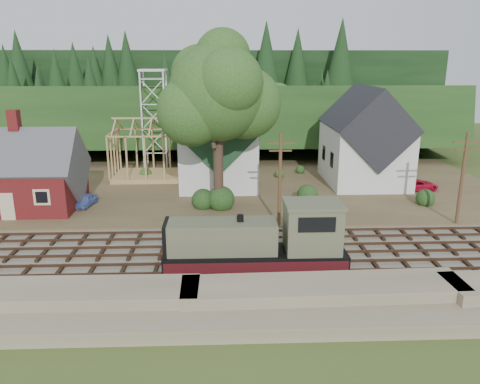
{
  "coord_description": "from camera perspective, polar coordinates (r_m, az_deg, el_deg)",
  "views": [
    {
      "loc": [
        2.38,
        -31.16,
        13.59
      ],
      "look_at": [
        3.81,
        6.0,
        3.0
      ],
      "focal_mm": 35.0,
      "sensor_mm": 36.0,
      "label": 1
    }
  ],
  "objects": [
    {
      "name": "embankment",
      "position": [
        26.53,
        -7.28,
        -15.06
      ],
      "size": [
        64.0,
        5.0,
        1.6
      ],
      "primitive_type": "cube",
      "color": "#7F7259",
      "rests_on": "ground"
    },
    {
      "name": "car_blue",
      "position": [
        46.14,
        -18.32,
        -0.96
      ],
      "size": [
        1.8,
        3.39,
        1.1
      ],
      "primitive_type": "imported",
      "rotation": [
        0.0,
        0.0,
        -0.16
      ],
      "color": "#6180D1",
      "rests_on": "village_flat"
    },
    {
      "name": "ground",
      "position": [
        34.08,
        -6.08,
        -7.7
      ],
      "size": [
        140.0,
        140.0,
        0.0
      ],
      "primitive_type": "plane",
      "color": "#384C1E",
      "rests_on": "ground"
    },
    {
      "name": "big_tree",
      "position": [
        41.38,
        -2.54,
        11.2
      ],
      "size": [
        10.9,
        8.4,
        14.7
      ],
      "color": "#38281E",
      "rests_on": "village_flat"
    },
    {
      "name": "locomotive",
      "position": [
        30.53,
        2.71,
        -6.28
      ],
      "size": [
        11.64,
        2.91,
        4.67
      ],
      "color": "black",
      "rests_on": "railroad_bed"
    },
    {
      "name": "car_red",
      "position": [
        52.55,
        20.91,
        0.82
      ],
      "size": [
        4.34,
        2.44,
        1.14
      ],
      "primitive_type": "imported",
      "rotation": [
        0.0,
        0.0,
        1.71
      ],
      "color": "red",
      "rests_on": "village_flat"
    },
    {
      "name": "telegraph_pole_near",
      "position": [
        37.83,
        4.88,
        1.54
      ],
      "size": [
        2.2,
        0.28,
        8.0
      ],
      "color": "#4C331E",
      "rests_on": "ground"
    },
    {
      "name": "timber_frame",
      "position": [
        54.8,
        -11.0,
        4.74
      ],
      "size": [
        8.2,
        6.2,
        6.99
      ],
      "color": "tan",
      "rests_on": "village_flat"
    },
    {
      "name": "farmhouse",
      "position": [
        53.26,
        14.96,
        5.93
      ],
      "size": [
        8.4,
        10.8,
        10.6
      ],
      "color": "silver",
      "rests_on": "village_flat"
    },
    {
      "name": "village_flat",
      "position": [
        51.02,
        -4.8,
        0.56
      ],
      "size": [
        64.0,
        26.0,
        0.3
      ],
      "primitive_type": "cube",
      "color": "brown",
      "rests_on": "ground"
    },
    {
      "name": "railroad_bed",
      "position": [
        34.05,
        -6.08,
        -7.58
      ],
      "size": [
        64.0,
        11.0,
        0.16
      ],
      "primitive_type": "cube",
      "color": "#726B5B",
      "rests_on": "ground"
    },
    {
      "name": "church",
      "position": [
        51.53,
        -2.62,
        6.49
      ],
      "size": [
        8.4,
        15.17,
        13.0
      ],
      "color": "silver",
      "rests_on": "village_flat"
    },
    {
      "name": "lattice_tower",
      "position": [
        59.86,
        -10.49,
        12.23
      ],
      "size": [
        3.2,
        3.2,
        12.12
      ],
      "color": "silver",
      "rests_on": "village_flat"
    },
    {
      "name": "ridge",
      "position": [
        90.22,
        -3.72,
        7.2
      ],
      "size": [
        80.0,
        20.0,
        12.0
      ],
      "primitive_type": "cube",
      "color": "black",
      "rests_on": "ground"
    },
    {
      "name": "hillside",
      "position": [
        74.45,
        -4.02,
        5.34
      ],
      "size": [
        70.0,
        28.96,
        12.74
      ],
      "primitive_type": "cube",
      "rotation": [
        -0.17,
        0.0,
        0.0
      ],
      "color": "#1E3F19",
      "rests_on": "ground"
    },
    {
      "name": "depot",
      "position": [
        47.15,
        -25.1,
        1.66
      ],
      "size": [
        10.8,
        7.41,
        9.0
      ],
      "color": "#541314",
      "rests_on": "village_flat"
    },
    {
      "name": "telegraph_pole_far",
      "position": [
        42.36,
        25.46,
        1.59
      ],
      "size": [
        2.2,
        0.28,
        8.0
      ],
      "color": "#4C331E",
      "rests_on": "ground"
    }
  ]
}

